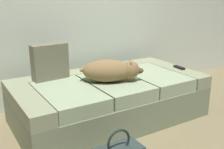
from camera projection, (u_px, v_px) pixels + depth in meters
couch at (109, 99)px, 2.75m from camera, size 1.83×0.96×0.42m
dog_tan at (111, 70)px, 2.56m from camera, size 0.58×0.44×0.21m
tv_remote at (179, 67)px, 3.01m from camera, size 0.06×0.15×0.02m
throw_pillow at (50, 62)px, 2.61m from camera, size 0.35×0.14×0.34m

